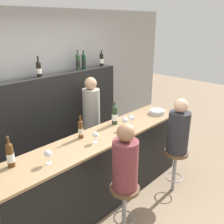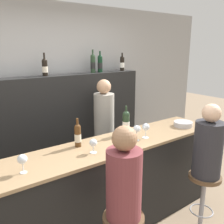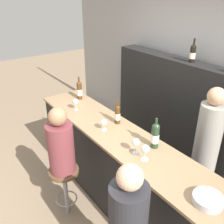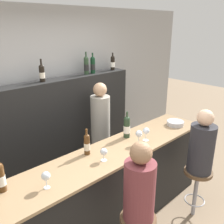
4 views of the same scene
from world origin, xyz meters
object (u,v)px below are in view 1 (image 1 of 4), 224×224
Objects in this scene: metal_bowl at (157,112)px; wine_glass_2 at (125,121)px; guest_seated_left at (125,161)px; wine_bottle_counter_2 at (115,115)px; wine_bottle_backbar_2 at (84,61)px; wine_glass_3 at (131,118)px; wine_bottle_backbar_1 at (78,62)px; wine_bottle_counter_1 at (81,129)px; wine_bottle_backbar_0 at (39,69)px; bar_stool_right at (175,160)px; wine_glass_1 at (95,135)px; bartender at (92,125)px; wine_bottle_counter_0 at (10,155)px; wine_bottle_backbar_3 at (101,59)px; guest_seated_right at (179,129)px; wine_glass_0 at (48,154)px; bar_stool_left at (124,198)px.

wine_glass_2 is at bearing -178.50° from metal_bowl.
metal_bowl is 0.31× the size of guest_seated_left.
guest_seated_left is (-0.60, -0.53, -0.14)m from wine_glass_2.
guest_seated_left is at bearing -130.23° from wine_bottle_counter_2.
wine_bottle_backbar_2 reaches higher than wine_glass_3.
wine_bottle_counter_1 is at bearing -128.77° from wine_bottle_backbar_1.
wine_bottle_backbar_0 is at bearing 134.12° from metal_bowl.
wine_glass_1 is at bearing 153.93° from bar_stool_right.
wine_bottle_backbar_2 is 0.20× the size of bartender.
wine_bottle_counter_0 is 1.12× the size of wine_bottle_backbar_0.
wine_bottle_counter_2 is 0.25m from wine_glass_3.
wine_bottle_counter_0 is at bearing 166.71° from wine_glass_1.
wine_bottle_backbar_3 reaches higher than guest_seated_right.
wine_bottle_backbar_1 is at bearing -180.00° from wine_bottle_backbar_2.
guest_seated_left reaches higher than wine_glass_0.
wine_glass_0 is 1.74m from bartender.
wine_bottle_counter_2 is at bearing 0.00° from wine_bottle_counter_0.
wine_bottle_backbar_1 reaches higher than wine_bottle_backbar_0.
wine_bottle_backbar_1 is (0.75, -0.00, 0.02)m from wine_bottle_backbar_0.
wine_glass_0 is 0.20× the size of guest_seated_right.
guest_seated_left is at bearing -138.78° from wine_glass_2.
bar_stool_left and bar_stool_right have the same top height.
wine_bottle_counter_2 is at bearing 49.77° from guest_seated_left.
guest_seated_right is at bearing 153.43° from bar_stool_right.
guest_seated_left is 1.68m from bartender.
wine_bottle_counter_2 reaches higher than bar_stool_left.
bar_stool_right is at bearing -45.04° from wine_glass_2.
bar_stool_left is 1.13m from bar_stool_right.
wine_glass_1 is (-0.10, -1.32, -0.62)m from wine_bottle_backbar_0.
wine_bottle_backbar_3 is 0.44× the size of bar_stool_left.
wine_bottle_counter_0 is 1.18m from guest_seated_left.
wine_bottle_backbar_3 is at bearing 51.94° from guest_seated_left.
guest_seated_left is at bearing -118.87° from wine_bottle_backbar_2.
metal_bowl is 0.15× the size of bartender.
wine_bottle_backbar_2 is at bearing 0.00° from wine_bottle_backbar_1.
wine_bottle_backbar_0 is at bearing 60.27° from wine_glass_0.
bar_stool_left is at bearing -138.78° from wine_glass_2.
wine_bottle_backbar_0 reaches higher than wine_bottle_counter_0.
wine_bottle_counter_0 is 2.25m from bar_stool_right.
wine_bottle_counter_0 is 1.63m from wine_bottle_backbar_0.
wine_bottle_backbar_1 reaches higher than guest_seated_right.
wine_bottle_counter_1 is 1.91m from wine_bottle_backbar_3.
wine_glass_2 is at bearing 41.22° from bar_stool_left.
wine_bottle_backbar_2 reaches higher than wine_glass_2.
wine_bottle_backbar_0 is 1.27m from bartender.
wine_glass_3 is 0.91m from bar_stool_right.
wine_bottle_counter_1 is 1.61m from wine_bottle_backbar_2.
wine_glass_1 is at bearing -180.00° from wine_glass_3.
bar_stool_left is at bearing -115.76° from wine_bottle_backbar_1.
wine_bottle_counter_0 is 2.29m from wine_bottle_backbar_2.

